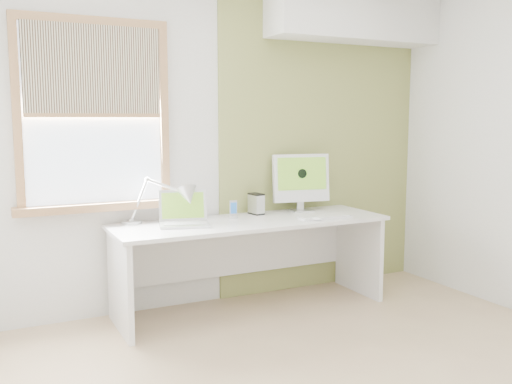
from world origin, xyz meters
TOP-DOWN VIEW (x-y plane):
  - room at (0.00, 0.00)m, footprint 4.04×3.54m
  - accent_wall at (1.00, 1.74)m, footprint 2.00×0.02m
  - soffit at (1.20, 1.57)m, footprint 1.60×0.40m
  - window at (-1.00, 1.71)m, footprint 1.20×0.14m
  - desk at (0.12, 1.44)m, footprint 2.20×0.70m
  - desk_lamp at (-0.44, 1.52)m, footprint 0.59×0.38m
  - laptop at (-0.42, 1.44)m, footprint 0.43×0.37m
  - phone_dock at (0.03, 1.53)m, footprint 0.08×0.08m
  - external_drive at (0.28, 1.61)m, footprint 0.10×0.15m
  - imac at (0.70, 1.60)m, footprint 0.51×0.20m
  - keyboard at (0.69, 1.18)m, footprint 0.44×0.14m
  - mouse at (0.57, 1.13)m, footprint 0.09×0.12m

SIDE VIEW (x-z plane):
  - desk at x=0.12m, z-range 0.17..0.90m
  - keyboard at x=0.69m, z-range 0.73..0.75m
  - mouse at x=0.57m, z-range 0.73..0.76m
  - phone_dock at x=0.03m, z-range 0.70..0.84m
  - laptop at x=-0.42m, z-range 0.67..0.92m
  - external_drive at x=0.28m, z-range 0.73..0.91m
  - desk_lamp at x=-0.44m, z-range 0.74..1.10m
  - imac at x=0.70m, z-range 0.76..1.25m
  - room at x=0.00m, z-range -0.02..2.62m
  - accent_wall at x=1.00m, z-range 0.00..2.60m
  - window at x=-1.00m, z-range 0.83..2.25m
  - soffit at x=1.20m, z-range 2.19..2.61m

